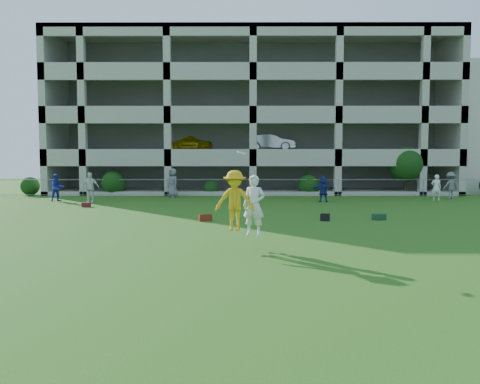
{
  "coord_description": "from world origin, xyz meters",
  "views": [
    {
      "loc": [
        -0.8,
        -13.85,
        2.58
      ],
      "look_at": [
        -0.86,
        3.0,
        1.4
      ],
      "focal_mm": 35.0,
      "sensor_mm": 36.0,
      "label": 1
    }
  ],
  "objects_px": {
    "bystander_b": "(90,188)",
    "crate_d": "(325,217)",
    "bystander_e": "(436,188)",
    "bystander_c": "(173,183)",
    "bystander_f": "(450,185)",
    "bystander_d": "(323,189)",
    "parking_garage": "(251,120)",
    "frisbee_contest": "(240,202)",
    "bystander_a": "(57,188)"
  },
  "relations": [
    {
      "from": "bystander_c",
      "to": "bystander_d",
      "type": "distance_m",
      "value": 10.29
    },
    {
      "from": "bystander_e",
      "to": "parking_garage",
      "type": "height_order",
      "value": "parking_garage"
    },
    {
      "from": "crate_d",
      "to": "frisbee_contest",
      "type": "height_order",
      "value": "frisbee_contest"
    },
    {
      "from": "bystander_d",
      "to": "bystander_e",
      "type": "height_order",
      "value": "bystander_e"
    },
    {
      "from": "bystander_c",
      "to": "bystander_f",
      "type": "relative_size",
      "value": 1.13
    },
    {
      "from": "bystander_b",
      "to": "bystander_d",
      "type": "relative_size",
      "value": 1.16
    },
    {
      "from": "bystander_a",
      "to": "crate_d",
      "type": "bearing_deg",
      "value": -68.51
    },
    {
      "from": "bystander_b",
      "to": "frisbee_contest",
      "type": "bearing_deg",
      "value": -66.16
    },
    {
      "from": "bystander_e",
      "to": "bystander_f",
      "type": "xyz_separation_m",
      "value": [
        1.51,
        1.4,
        0.06
      ]
    },
    {
      "from": "bystander_a",
      "to": "bystander_f",
      "type": "bearing_deg",
      "value": -32.52
    },
    {
      "from": "parking_garage",
      "to": "bystander_e",
      "type": "bearing_deg",
      "value": -47.26
    },
    {
      "from": "bystander_c",
      "to": "frisbee_contest",
      "type": "xyz_separation_m",
      "value": [
        4.64,
        -18.5,
        0.39
      ]
    },
    {
      "from": "bystander_d",
      "to": "parking_garage",
      "type": "xyz_separation_m",
      "value": [
        -4.16,
        13.35,
        5.23
      ]
    },
    {
      "from": "bystander_e",
      "to": "bystander_f",
      "type": "height_order",
      "value": "bystander_f"
    },
    {
      "from": "bystander_d",
      "to": "bystander_c",
      "type": "bearing_deg",
      "value": -15.89
    },
    {
      "from": "bystander_d",
      "to": "frisbee_contest",
      "type": "xyz_separation_m",
      "value": [
        -4.99,
        -14.9,
        0.59
      ]
    },
    {
      "from": "bystander_c",
      "to": "bystander_d",
      "type": "height_order",
      "value": "bystander_c"
    },
    {
      "from": "bystander_d",
      "to": "crate_d",
      "type": "relative_size",
      "value": 4.47
    },
    {
      "from": "bystander_b",
      "to": "bystander_f",
      "type": "xyz_separation_m",
      "value": [
        22.73,
        2.93,
        -0.03
      ]
    },
    {
      "from": "crate_d",
      "to": "frisbee_contest",
      "type": "distance_m",
      "value": 7.28
    },
    {
      "from": "bystander_c",
      "to": "parking_garage",
      "type": "distance_m",
      "value": 12.26
    },
    {
      "from": "crate_d",
      "to": "parking_garage",
      "type": "distance_m",
      "value": 22.95
    },
    {
      "from": "bystander_b",
      "to": "bystander_e",
      "type": "distance_m",
      "value": 21.28
    },
    {
      "from": "crate_d",
      "to": "bystander_c",
      "type": "bearing_deg",
      "value": 123.73
    },
    {
      "from": "bystander_a",
      "to": "crate_d",
      "type": "relative_size",
      "value": 4.78
    },
    {
      "from": "bystander_d",
      "to": "bystander_e",
      "type": "xyz_separation_m",
      "value": [
        7.24,
        1.02,
        0.03
      ]
    },
    {
      "from": "bystander_c",
      "to": "bystander_f",
      "type": "distance_m",
      "value": 18.42
    },
    {
      "from": "bystander_a",
      "to": "bystander_f",
      "type": "distance_m",
      "value": 25.15
    },
    {
      "from": "bystander_b",
      "to": "bystander_c",
      "type": "bearing_deg",
      "value": 35.2
    },
    {
      "from": "bystander_e",
      "to": "crate_d",
      "type": "distance_m",
      "value": 13.02
    },
    {
      "from": "bystander_b",
      "to": "bystander_c",
      "type": "height_order",
      "value": "bystander_c"
    },
    {
      "from": "crate_d",
      "to": "parking_garage",
      "type": "height_order",
      "value": "parking_garage"
    },
    {
      "from": "frisbee_contest",
      "to": "parking_garage",
      "type": "height_order",
      "value": "parking_garage"
    },
    {
      "from": "bystander_b",
      "to": "crate_d",
      "type": "bearing_deg",
      "value": -41.2
    },
    {
      "from": "crate_d",
      "to": "frisbee_contest",
      "type": "xyz_separation_m",
      "value": [
        -3.55,
        -6.23,
        1.22
      ]
    },
    {
      "from": "bystander_b",
      "to": "bystander_e",
      "type": "height_order",
      "value": "bystander_b"
    },
    {
      "from": "bystander_c",
      "to": "bystander_e",
      "type": "height_order",
      "value": "bystander_c"
    },
    {
      "from": "bystander_b",
      "to": "bystander_f",
      "type": "bearing_deg",
      "value": -0.82
    },
    {
      "from": "bystander_b",
      "to": "frisbee_contest",
      "type": "xyz_separation_m",
      "value": [
        8.99,
        -14.39,
        0.46
      ]
    },
    {
      "from": "bystander_d",
      "to": "bystander_b",
      "type": "bearing_deg",
      "value": 6.69
    },
    {
      "from": "bystander_b",
      "to": "bystander_e",
      "type": "xyz_separation_m",
      "value": [
        21.22,
        1.53,
        -0.09
      ]
    },
    {
      "from": "bystander_d",
      "to": "frisbee_contest",
      "type": "relative_size",
      "value": 0.64
    },
    {
      "from": "bystander_b",
      "to": "bystander_c",
      "type": "relative_size",
      "value": 0.92
    },
    {
      "from": "bystander_d",
      "to": "bystander_e",
      "type": "relative_size",
      "value": 0.96
    },
    {
      "from": "parking_garage",
      "to": "crate_d",
      "type": "bearing_deg",
      "value": -82.97
    },
    {
      "from": "bystander_e",
      "to": "bystander_d",
      "type": "bearing_deg",
      "value": 18.78
    },
    {
      "from": "bystander_f",
      "to": "frisbee_contest",
      "type": "xyz_separation_m",
      "value": [
        -13.74,
        -17.32,
        0.5
      ]
    },
    {
      "from": "bystander_e",
      "to": "parking_garage",
      "type": "distance_m",
      "value": 17.58
    },
    {
      "from": "bystander_b",
      "to": "parking_garage",
      "type": "height_order",
      "value": "parking_garage"
    },
    {
      "from": "bystander_e",
      "to": "parking_garage",
      "type": "bearing_deg",
      "value": -36.52
    }
  ]
}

